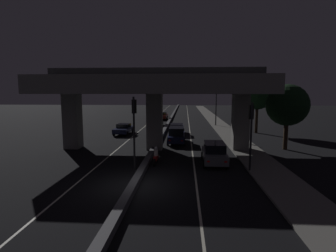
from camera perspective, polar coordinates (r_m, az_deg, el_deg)
name	(u,v)px	position (r m, az deg, el deg)	size (l,w,h in m)	color
ground_plane	(135,185)	(15.89, -7.13, -12.68)	(200.00, 200.00, 0.00)	black
lane_line_left_inner	(151,121)	(50.38, -3.68, 1.08)	(0.12, 126.00, 0.00)	beige
lane_line_right_inner	(189,121)	(49.96, 4.51, 1.02)	(0.12, 126.00, 0.00)	beige
median_divider	(170,120)	(50.02, 0.40, 1.27)	(0.47, 126.00, 0.37)	#4C4C51
sidewalk_right	(220,126)	(43.39, 11.35, 0.05)	(2.84, 126.00, 0.14)	slate
elevated_overpass	(154,89)	(24.88, -2.96, 8.04)	(20.38, 9.55, 7.73)	gray
traffic_light_left_of_median	(134,120)	(18.30, -7.38, 1.22)	(0.30, 0.49, 5.14)	black
traffic_light_right_of_median	(251,125)	(18.54, 17.62, 0.28)	(0.30, 0.49, 4.78)	black
street_lamp	(215,95)	(43.07, 10.13, 6.71)	(2.11, 0.32, 8.71)	#2D2D30
car_grey_lead	(214,153)	(20.43, 10.05, -5.76)	(1.91, 4.00, 1.63)	#515459
car_dark_blue_second	(176,135)	(28.30, 1.85, -1.95)	(1.93, 4.49, 1.73)	#141938
car_dark_blue_third	(177,129)	(34.19, 1.92, -0.62)	(1.95, 4.67, 1.40)	#141938
car_dark_blue_lead_oncoming	(124,129)	(34.78, -9.64, -0.63)	(2.08, 4.41, 1.37)	#141938
car_taxi_yellow_second_oncoming	(157,120)	(42.51, -2.49, 1.31)	(2.11, 4.21, 1.91)	gold
car_dark_red_third_oncoming	(162,116)	(52.85, -1.25, 2.22)	(2.19, 4.04, 1.49)	#591414
car_white_fourth_oncoming	(152,111)	(66.33, -3.55, 3.37)	(1.96, 4.16, 1.76)	silver
motorcycle_red_filtering_near	(156,157)	(20.01, -2.64, -6.69)	(0.34, 1.86, 1.36)	black
pedestrian_on_sidewalk	(237,133)	(29.43, 14.73, -1.49)	(0.31, 0.31, 1.80)	#2D261E
roadside_tree_kerbside_near	(287,105)	(27.11, 24.54, 4.13)	(3.91, 3.91, 6.21)	#38281C
roadside_tree_kerbside_mid	(258,94)	(37.00, 18.92, 6.59)	(4.15, 4.15, 7.33)	#2D2116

